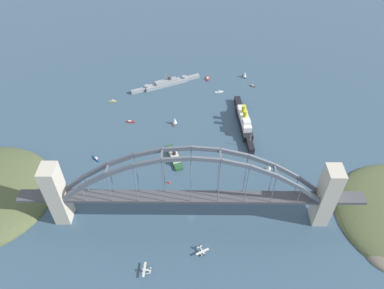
{
  "coord_description": "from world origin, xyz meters",
  "views": [
    {
      "loc": [
        2.0,
        -172.32,
        246.55
      ],
      "look_at": [
        0.0,
        78.56,
        8.0
      ],
      "focal_mm": 33.69,
      "sensor_mm": 36.0,
      "label": 1
    }
  ],
  "objects": [
    {
      "name": "ground_plane",
      "position": [
        0.0,
        0.0,
        0.0
      ],
      "size": [
        1400.0,
        1400.0,
        0.0
      ],
      "primitive_type": "plane",
      "color": "#385166"
    },
    {
      "name": "harbor_arch_bridge",
      "position": [
        0.0,
        0.0,
        31.32
      ],
      "size": [
        265.92,
        15.4,
        76.33
      ],
      "color": "beige",
      "rests_on": "ground"
    },
    {
      "name": "ocean_liner",
      "position": [
        53.92,
        117.1,
        5.92
      ],
      "size": [
        14.17,
        86.49,
        20.65
      ],
      "color": "black",
      "rests_on": "ground"
    },
    {
      "name": "naval_cruiser",
      "position": [
        -31.38,
        190.67,
        3.04
      ],
      "size": [
        80.77,
        40.06,
        17.15
      ],
      "color": "gray",
      "rests_on": "ground"
    },
    {
      "name": "harbor_ferry_steamer",
      "position": [
        -16.75,
        67.62,
        2.36
      ],
      "size": [
        17.27,
        34.18,
        7.77
      ],
      "color": "#23512D",
      "rests_on": "ground"
    },
    {
      "name": "seaplane_taxiing_near_bridge",
      "position": [
        -32.51,
        -47.22,
        2.11
      ],
      "size": [
        7.78,
        11.62,
        4.93
      ],
      "color": "#B7B7B2",
      "rests_on": "ground"
    },
    {
      "name": "seaplane_second_in_formation",
      "position": [
        8.37,
        -31.83,
        2.08
      ],
      "size": [
        10.08,
        8.75,
        4.86
      ],
      "color": "#B7B7B2",
      "rests_on": "ground"
    },
    {
      "name": "small_boat_0",
      "position": [
        -66.13,
        120.99,
        0.75
      ],
      "size": [
        9.23,
        2.52,
        2.04
      ],
      "color": "#B2231E",
      "rests_on": "ground"
    },
    {
      "name": "small_boat_1",
      "position": [
        63.96,
        208.39,
        3.87
      ],
      "size": [
        5.52,
        7.68,
        8.31
      ],
      "color": "black",
      "rests_on": "ground"
    },
    {
      "name": "small_boat_2",
      "position": [
        18.09,
        204.48,
        0.85
      ],
      "size": [
        3.64,
        11.8,
        2.38
      ],
      "color": "#B2231E",
      "rests_on": "ground"
    },
    {
      "name": "small_boat_3",
      "position": [
        71.74,
        188.79,
        0.71
      ],
      "size": [
        6.82,
        4.02,
        1.96
      ],
      "color": "brown",
      "rests_on": "ground"
    },
    {
      "name": "small_boat_4",
      "position": [
        70.76,
        53.26,
        4.55
      ],
      "size": [
        6.05,
        8.13,
        9.69
      ],
      "color": "#2D6B3D",
      "rests_on": "ground"
    },
    {
      "name": "small_boat_5",
      "position": [
        -18.59,
        118.76,
        4.11
      ],
      "size": [
        5.2,
        8.46,
        8.87
      ],
      "color": "brown",
      "rests_on": "ground"
    },
    {
      "name": "small_boat_6",
      "position": [
        31.23,
        176.22,
        0.68
      ],
      "size": [
        10.48,
        3.65,
        1.9
      ],
      "color": "silver",
      "rests_on": "ground"
    },
    {
      "name": "small_boat_7",
      "position": [
        -90.91,
        157.04,
        0.79
      ],
      "size": [
        9.25,
        2.13,
        2.26
      ],
      "color": "gold",
      "rests_on": "ground"
    },
    {
      "name": "small_boat_8",
      "position": [
        -91.28,
        66.18,
        0.84
      ],
      "size": [
        8.19,
        8.67,
        2.28
      ],
      "color": "#234C8C",
      "rests_on": "ground"
    },
    {
      "name": "channel_marker_buoy",
      "position": [
        -20.24,
        37.07,
        1.12
      ],
      "size": [
        2.2,
        2.2,
        2.75
      ],
      "color": "red",
      "rests_on": "ground"
    }
  ]
}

